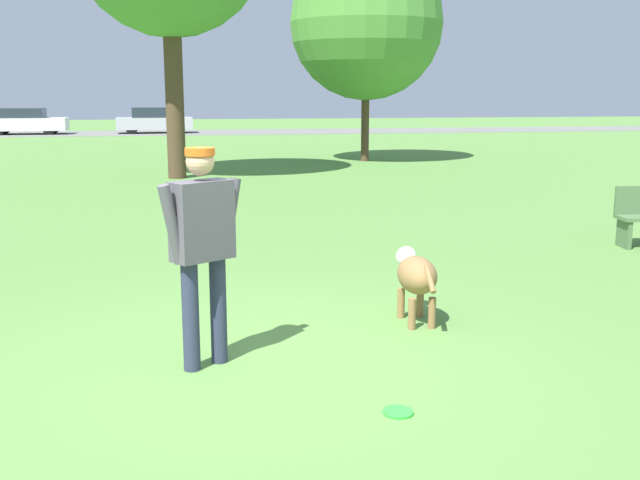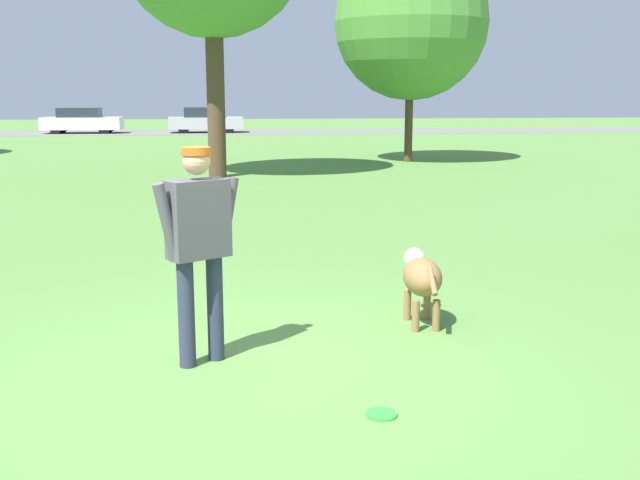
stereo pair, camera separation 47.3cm
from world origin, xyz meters
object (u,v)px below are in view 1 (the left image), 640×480
person (202,238)px  dog (416,276)px  parked_car_silver (154,121)px  tree_far_right (366,23)px  parked_car_white (25,122)px  frisbee (398,412)px

person → dog: 2.21m
person → parked_car_silver: 36.54m
tree_far_right → parked_car_white: bearing=125.9°
person → dog: size_ratio=1.75×
dog → frisbee: bearing=160.4°
frisbee → parked_car_white: parked_car_white is taller
frisbee → parked_car_silver: parked_car_silver is taller
dog → person: bearing=113.6°
person → parked_car_white: person is taller
person → dog: (1.98, 0.81, -0.58)m
parked_car_silver → dog: bearing=-87.6°
dog → parked_car_silver: 35.86m
dog → parked_car_silver: (-3.27, 35.71, 0.24)m
tree_far_right → parked_car_white: (-13.69, 18.93, -3.59)m
dog → parked_car_silver: bearing=6.6°
person → tree_far_right: 18.78m
person → dog: person is taller
person → dog: bearing=-10.3°
parked_car_white → parked_car_silver: parked_car_silver is taller
frisbee → dog: bearing=69.0°
frisbee → tree_far_right: size_ratio=0.03×
person → parked_car_silver: person is taller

